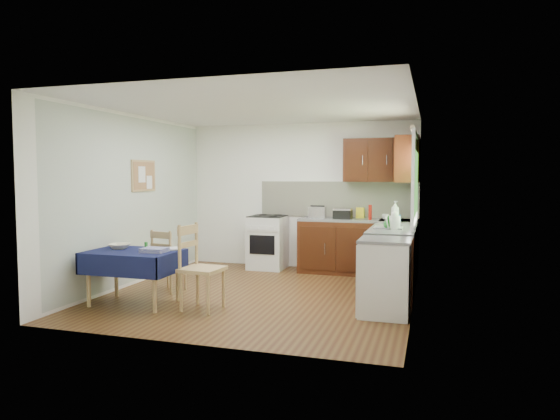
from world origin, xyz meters
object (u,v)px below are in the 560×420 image
(dish_rack, at_px, (388,227))
(dining_table, at_px, (134,259))
(toaster, at_px, (317,212))
(sandwich_press, at_px, (343,214))
(kettle, at_px, (395,221))
(chair_near, at_px, (199,264))
(chair_far, at_px, (167,259))

(dish_rack, bearing_deg, dining_table, -172.08)
(dining_table, bearing_deg, toaster, 34.21)
(sandwich_press, distance_m, kettle, 1.69)
(chair_near, relative_size, dish_rack, 2.75)
(chair_far, height_order, sandwich_press, sandwich_press)
(dish_rack, bearing_deg, sandwich_press, 105.39)
(chair_near, distance_m, sandwich_press, 3.00)
(chair_near, bearing_deg, dish_rack, -51.77)
(toaster, xyz_separation_m, sandwich_press, (0.42, 0.02, -0.01))
(dining_table, distance_m, kettle, 3.36)
(sandwich_press, relative_size, kettle, 1.20)
(sandwich_press, bearing_deg, chair_near, -129.83)
(dining_table, relative_size, sandwich_press, 3.86)
(chair_far, height_order, chair_near, chair_near)
(kettle, bearing_deg, sandwich_press, 123.30)
(toaster, bearing_deg, dish_rack, -49.76)
(chair_near, distance_m, toaster, 2.83)
(dining_table, distance_m, sandwich_press, 3.48)
(dish_rack, bearing_deg, toaster, 117.00)
(sandwich_press, height_order, dish_rack, dish_rack)
(dish_rack, height_order, kettle, kettle)
(chair_far, xyz_separation_m, dish_rack, (2.93, 0.67, 0.46))
(dining_table, height_order, sandwich_press, sandwich_press)
(toaster, bearing_deg, kettle, -49.66)
(chair_near, xyz_separation_m, toaster, (0.85, 2.66, 0.45))
(chair_far, xyz_separation_m, toaster, (1.67, 1.98, 0.54))
(chair_far, relative_size, chair_near, 0.84)
(chair_near, distance_m, dish_rack, 2.54)
(chair_far, distance_m, kettle, 3.12)
(dining_table, bearing_deg, sandwich_press, 28.61)
(dining_table, xyz_separation_m, sandwich_press, (2.14, 2.71, 0.42))
(dining_table, bearing_deg, dish_rack, 1.79)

